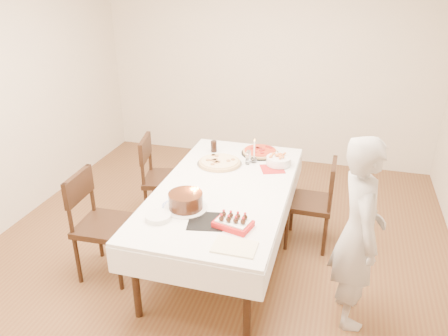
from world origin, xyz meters
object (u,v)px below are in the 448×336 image
(strawberry_box, at_px, (233,223))
(taper_candle, at_px, (254,150))
(pizza_pepperoni, at_px, (260,152))
(dining_table, at_px, (224,223))
(chair_left_savory, at_px, (166,179))
(pasta_bowl, at_px, (279,161))
(person, at_px, (358,234))
(chair_left_dessert, at_px, (106,226))
(birthday_cake, at_px, (194,196))
(pizza_white, at_px, (220,162))
(layer_cake, at_px, (186,201))
(cola_glass, at_px, (214,146))
(chair_right_savory, at_px, (309,203))

(strawberry_box, bearing_deg, taper_candle, 94.80)
(pizza_pepperoni, bearing_deg, dining_table, -100.79)
(chair_left_savory, height_order, pasta_bowl, chair_left_savory)
(dining_table, bearing_deg, person, -22.08)
(pasta_bowl, bearing_deg, chair_left_savory, -175.96)
(chair_left_dessert, bearing_deg, birthday_cake, -172.18)
(chair_left_savory, bearing_deg, chair_left_dessert, 69.49)
(chair_left_dessert, distance_m, person, 2.10)
(pasta_bowl, bearing_deg, pizza_white, -165.63)
(pizza_white, xyz_separation_m, pasta_bowl, (0.56, 0.14, 0.02))
(pizza_white, bearing_deg, chair_left_savory, 174.25)
(chair_left_dessert, relative_size, strawberry_box, 3.53)
(dining_table, relative_size, birthday_cake, 16.53)
(birthday_cake, relative_size, strawberry_box, 0.47)
(strawberry_box, bearing_deg, chair_left_dessert, 174.72)
(chair_left_savory, xyz_separation_m, birthday_cake, (0.63, -0.87, 0.35))
(chair_left_savory, distance_m, chair_left_dessert, 1.02)
(chair_left_dessert, bearing_deg, layer_cake, -178.38)
(dining_table, xyz_separation_m, layer_cake, (-0.19, -0.45, 0.44))
(person, height_order, cola_glass, person)
(pizza_pepperoni, distance_m, taper_candle, 0.26)
(pasta_bowl, bearing_deg, cola_glass, 167.98)
(chair_right_savory, distance_m, person, 1.06)
(pizza_white, relative_size, birthday_cake, 3.45)
(strawberry_box, bearing_deg, cola_glass, 112.68)
(cola_glass, xyz_separation_m, strawberry_box, (0.57, -1.36, -0.02))
(dining_table, xyz_separation_m, chair_right_savory, (0.73, 0.46, 0.08))
(person, bearing_deg, chair_left_savory, 50.75)
(dining_table, relative_size, person, 1.40)
(layer_cake, bearing_deg, cola_glass, 96.17)
(pizza_white, xyz_separation_m, pizza_pepperoni, (0.33, 0.38, 0.00))
(chair_right_savory, bearing_deg, chair_left_savory, 178.17)
(chair_left_savory, distance_m, layer_cake, 1.18)
(chair_left_dessert, distance_m, layer_cake, 0.81)
(pizza_white, distance_m, strawberry_box, 1.14)
(chair_left_dessert, height_order, strawberry_box, chair_left_dessert)
(pizza_pepperoni, xyz_separation_m, taper_candle, (-0.01, -0.23, 0.11))
(chair_left_dessert, xyz_separation_m, pasta_bowl, (1.32, 1.10, 0.31))
(pasta_bowl, height_order, strawberry_box, pasta_bowl)
(pasta_bowl, distance_m, birthday_cake, 1.10)
(chair_left_dessert, xyz_separation_m, pizza_white, (0.75, 0.95, 0.28))
(pizza_pepperoni, bearing_deg, strawberry_box, -86.55)
(layer_cake, bearing_deg, dining_table, 66.71)
(chair_left_dessert, distance_m, taper_candle, 1.58)
(chair_right_savory, distance_m, taper_candle, 0.74)
(chair_left_dessert, bearing_deg, person, 178.50)
(chair_right_savory, relative_size, birthday_cake, 7.00)
(birthday_cake, bearing_deg, chair_right_savory, 42.82)
(layer_cake, bearing_deg, pasta_bowl, 60.82)
(person, xyz_separation_m, taper_candle, (-1.01, 1.06, 0.12))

